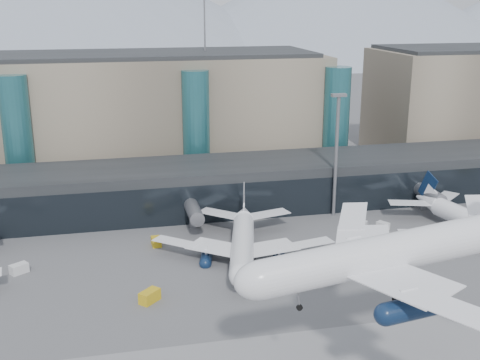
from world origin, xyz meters
The scene contains 14 objects.
ground centered at (0.00, 0.00, 0.00)m, with size 900.00×900.00×0.00m, color #515154.
concourse centered at (-0.02, 57.73, 4.97)m, with size 170.00×27.00×10.00m.
terminal_main centered at (-25.00, 90.00, 15.44)m, with size 130.00×30.00×31.00m.
teal_towers centered at (-14.99, 74.01, 14.01)m, with size 116.40×19.40×46.00m.
lightmast_mid centered at (30.00, 48.00, 14.42)m, with size 3.00×1.20×25.60m.
hero_jet centered at (16.21, -8.22, 18.01)m, with size 36.34×37.74×12.15m.
jet_parked_mid centered at (6.95, 32.34, 4.13)m, with size 32.93×33.97×10.91m.
jet_parked_right centered at (51.25, 32.33, 4.09)m, with size 32.91×33.56×10.81m.
veh_a centered at (-30.99, 32.63, 0.80)m, with size 2.85×1.60×1.60m, color silver.
veh_b centered at (-7.83, 39.48, 0.77)m, with size 2.67×1.64×1.54m, color gold.
veh_c centered at (17.92, 18.72, 0.89)m, with size 3.20×1.69×1.78m, color #4E4E53.
veh_d centered at (32.80, 39.32, 0.69)m, with size 2.43×1.30×1.39m, color silver.
veh_g centered at (36.65, 38.26, 0.70)m, with size 2.39×1.39×1.39m, color silver.
veh_h centered at (-10.60, 18.00, 0.90)m, with size 3.27×1.72×1.80m, color gold.
Camera 1 is at (-14.84, -64.08, 43.30)m, focal length 45.00 mm.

